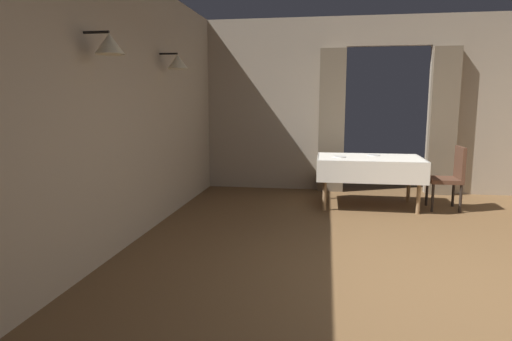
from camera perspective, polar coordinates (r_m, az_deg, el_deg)
The scene contains 7 objects.
ground at distance 4.16m, azimuth 23.03°, elevation -14.07°, with size 10.08×10.08×0.00m, color brown.
wall_left at distance 4.32m, azimuth -21.60°, elevation 7.39°, with size 0.49×8.40×3.00m.
wall_back at distance 7.96m, azimuth 16.53°, elevation 8.14°, with size 6.40×0.27×3.00m.
dining_table_mid at distance 6.81m, azimuth 14.49°, elevation 0.90°, with size 1.54×1.01×0.75m.
chair_mid_right at distance 7.01m, azimuth 23.91°, elevation -0.52°, with size 0.44×0.44×0.93m.
plate_mid_a at distance 7.01m, azimuth 15.01°, elevation 1.94°, with size 0.20×0.20×0.01m, color white.
plate_mid_b at distance 6.70m, azimuth 10.74°, elevation 1.78°, with size 0.20×0.20×0.01m, color white.
Camera 1 is at (-1.00, -3.72, 1.58)m, focal length 30.85 mm.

